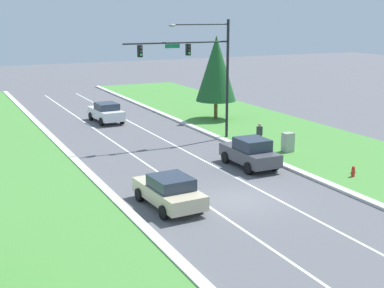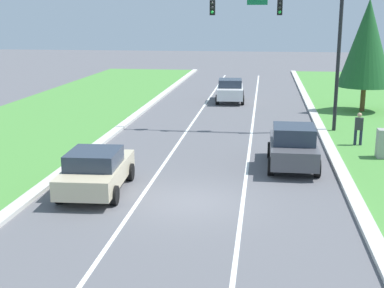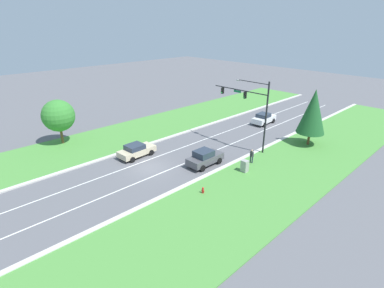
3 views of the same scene
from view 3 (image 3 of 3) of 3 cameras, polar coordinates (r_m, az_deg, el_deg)
The scene contains 16 objects.
ground_plane at distance 33.57m, azimuth -8.01°, elevation -4.52°, with size 160.00×160.00×0.00m, color #5B5B60.
curb_strip_right at distance 29.63m, azimuth -1.47°, elevation -8.02°, with size 0.50×90.00×0.15m.
curb_strip_left at distance 37.87m, azimuth -13.08°, elevation -1.55°, with size 0.50×90.00×0.15m.
grass_verge_right at distance 26.60m, azimuth 6.36°, elevation -12.18°, with size 10.00×90.00×0.08m.
grass_verge_left at distance 42.20m, azimuth -16.81°, elevation 0.53°, with size 10.00×90.00×0.08m.
lane_stripe_inner_left at distance 34.91m, azimuth -9.76°, elevation -3.53°, with size 0.14×81.00×0.01m.
lane_stripe_inner_right at distance 32.27m, azimuth -6.10°, elevation -5.59°, with size 0.14×81.00×0.01m.
traffic_signal_mast at distance 37.17m, azimuth 11.21°, elevation 7.53°, with size 8.12×0.41×8.77m.
champagne_sedan at distance 36.24m, azimuth -10.55°, elevation -1.18°, with size 2.32×4.59×1.59m.
white_sedan at distance 48.59m, azimuth 13.53°, elevation 4.77°, with size 2.25×4.53×1.71m.
graphite_sedan at distance 33.52m, azimuth 2.45°, elevation -2.61°, with size 2.08×4.36×1.83m.
utility_cabinet at distance 32.55m, azimuth 9.99°, elevation -4.21°, with size 0.70×0.60×1.37m.
pedestrian at distance 34.57m, azimuth 11.30°, elevation -2.21°, with size 0.40×0.24×1.69m.
fire_hydrant at distance 28.41m, azimuth 2.09°, elevation -8.85°, with size 0.34×0.20×0.70m.
conifer_near_right_tree at distance 40.78m, azimuth 22.05°, elevation 5.76°, with size 3.52×3.52×7.35m.
oak_near_left_tree at distance 42.07m, azimuth -24.11°, elevation 4.94°, with size 4.10×4.10×5.90m.
Camera 3 is at (24.62, -17.13, 15.08)m, focal length 28.00 mm.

